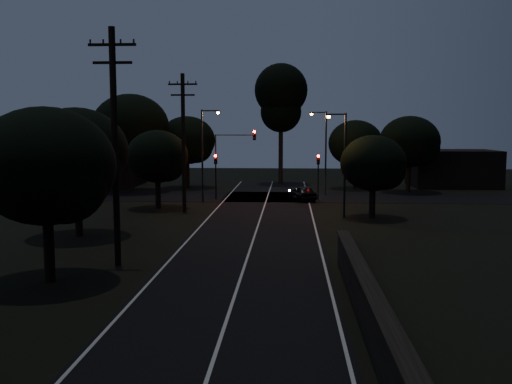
{
  "coord_description": "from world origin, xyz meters",
  "views": [
    {
      "loc": [
        2.1,
        -10.94,
        6.46
      ],
      "look_at": [
        0.0,
        24.0,
        2.5
      ],
      "focal_mm": 40.0,
      "sensor_mm": 36.0,
      "label": 1
    }
  ],
  "objects": [
    {
      "name": "signal_left",
      "position": [
        -4.6,
        39.99,
        2.84
      ],
      "size": [
        0.28,
        0.35,
        4.1
      ],
      "color": "black",
      "rests_on": "ground"
    },
    {
      "name": "tall_pine",
      "position": [
        1.0,
        55.0,
        9.91
      ],
      "size": [
        6.05,
        6.05,
        13.75
      ],
      "color": "black",
      "rests_on": "ground"
    },
    {
      "name": "road_surface",
      "position": [
        0.0,
        31.12,
        0.01
      ],
      "size": [
        60.0,
        70.0,
        0.03
      ],
      "color": "black",
      "rests_on": "ground"
    },
    {
      "name": "tree_left_d",
      "position": [
        -8.33,
        33.9,
        4.06
      ],
      "size": [
        4.94,
        4.94,
        6.27
      ],
      "color": "black",
      "rests_on": "ground"
    },
    {
      "name": "tree_far_ne",
      "position": [
        9.2,
        49.88,
        4.7
      ],
      "size": [
        5.74,
        5.74,
        7.26
      ],
      "color": "black",
      "rests_on": "ground"
    },
    {
      "name": "streetlight_c",
      "position": [
        5.83,
        30.0,
        4.35
      ],
      "size": [
        1.46,
        0.26,
        7.5
      ],
      "color": "black",
      "rests_on": "ground"
    },
    {
      "name": "tree_far_e",
      "position": [
        14.21,
        46.88,
        4.94
      ],
      "size": [
        6.01,
        6.01,
        7.63
      ],
      "color": "black",
      "rests_on": "ground"
    },
    {
      "name": "tree_far_nw",
      "position": [
        -8.79,
        49.88,
        4.98
      ],
      "size": [
        6.07,
        6.07,
        7.69
      ],
      "color": "black",
      "rests_on": "ground"
    },
    {
      "name": "car",
      "position": [
        3.2,
        39.65,
        0.68
      ],
      "size": [
        2.74,
        4.27,
        1.35
      ],
      "primitive_type": "imported",
      "rotation": [
        0.0,
        0.0,
        3.45
      ],
      "color": "black",
      "rests_on": "ground"
    },
    {
      "name": "utility_pole_far",
      "position": [
        -6.0,
        32.0,
        5.48
      ],
      "size": [
        2.2,
        0.3,
        10.5
      ],
      "color": "black",
      "rests_on": "ground"
    },
    {
      "name": "signal_mast",
      "position": [
        -2.91,
        39.99,
        4.34
      ],
      "size": [
        3.7,
        0.35,
        6.25
      ],
      "color": "black",
      "rests_on": "ground"
    },
    {
      "name": "utility_pole_mid",
      "position": [
        -6.0,
        15.0,
        5.74
      ],
      "size": [
        2.2,
        0.3,
        11.0
      ],
      "color": "black",
      "rests_on": "ground"
    },
    {
      "name": "streetlight_b",
      "position": [
        5.31,
        44.0,
        4.64
      ],
      "size": [
        1.66,
        0.26,
        8.0
      ],
      "color": "black",
      "rests_on": "ground"
    },
    {
      "name": "tree_far_w",
      "position": [
        -13.73,
        45.84,
        6.4
      ],
      "size": [
        7.72,
        7.72,
        9.84
      ],
      "color": "black",
      "rests_on": "ground"
    },
    {
      "name": "signal_right",
      "position": [
        4.6,
        39.99,
        2.84
      ],
      "size": [
        0.28,
        0.35,
        4.1
      ],
      "color": "black",
      "rests_on": "ground"
    },
    {
      "name": "streetlight_a",
      "position": [
        -5.31,
        38.0,
        4.64
      ],
      "size": [
        1.66,
        0.26,
        8.0
      ],
      "color": "black",
      "rests_on": "ground"
    },
    {
      "name": "tree_left_b",
      "position": [
        -7.8,
        11.88,
        4.76
      ],
      "size": [
        5.77,
        5.77,
        7.34
      ],
      "color": "black",
      "rests_on": "ground"
    },
    {
      "name": "tree_left_c",
      "position": [
        -10.29,
        21.88,
        4.95
      ],
      "size": [
        6.06,
        6.06,
        7.65
      ],
      "color": "black",
      "rests_on": "ground"
    },
    {
      "name": "building_left",
      "position": [
        -20.0,
        52.0,
        2.2
      ],
      "size": [
        10.0,
        8.0,
        4.4
      ],
      "primitive_type": "cube",
      "color": "black",
      "rests_on": "ground"
    },
    {
      "name": "tree_right_a",
      "position": [
        8.17,
        29.91,
        3.85
      ],
      "size": [
        4.68,
        4.68,
        5.95
      ],
      "color": "black",
      "rests_on": "ground"
    },
    {
      "name": "building_right",
      "position": [
        20.0,
        53.0,
        2.0
      ],
      "size": [
        9.0,
        7.0,
        4.0
      ],
      "primitive_type": "cube",
      "color": "black",
      "rests_on": "ground"
    }
  ]
}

